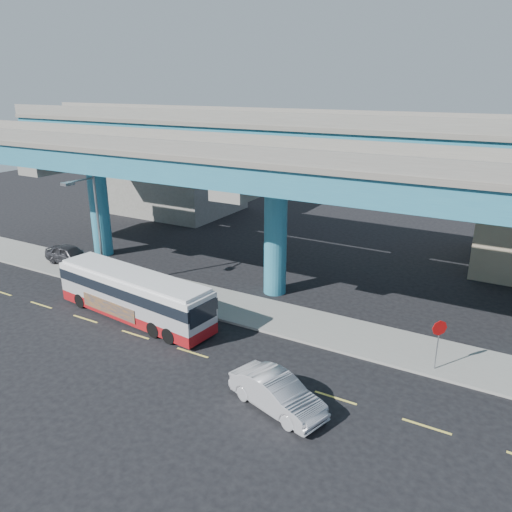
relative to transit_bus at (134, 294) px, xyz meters
The scene contains 10 objects.
ground 5.90m from the transit_bus, 14.14° to the right, with size 120.00×120.00×0.00m, color black.
sidewalk 7.04m from the transit_bus, 36.68° to the left, with size 70.00×4.00×0.15m, color gray.
lane_markings 5.98m from the transit_bus, 17.03° to the right, with size 58.00×0.12×0.01m.
viaduct 12.14m from the transit_bus, 54.43° to the left, with size 52.00×12.40×11.70m.
building_concrete 27.01m from the transit_bus, 122.64° to the left, with size 12.00×10.00×9.00m, color gray.
transit_bus is the anchor object (origin of this frame).
sedan 12.15m from the transit_bus, 17.59° to the right, with size 4.93×2.92×1.54m, color #ADADB2.
parked_car 11.55m from the transit_bus, 157.79° to the left, with size 4.31×1.76×1.46m, color #2C2C31.
street_lamp 6.68m from the transit_bus, 158.69° to the left, with size 0.50×2.51×7.69m.
stop_sign 17.16m from the transit_bus, ahead, with size 0.60×0.56×2.63m.
Camera 1 is at (14.39, -18.69, 13.46)m, focal length 35.00 mm.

